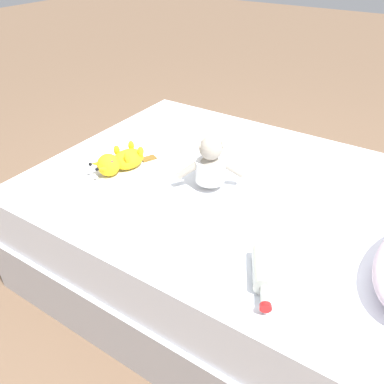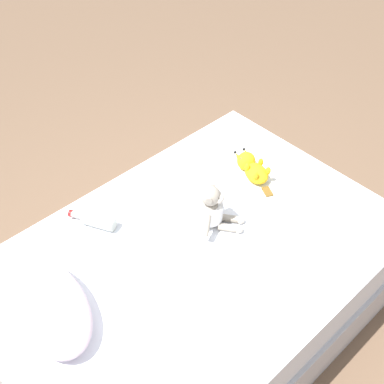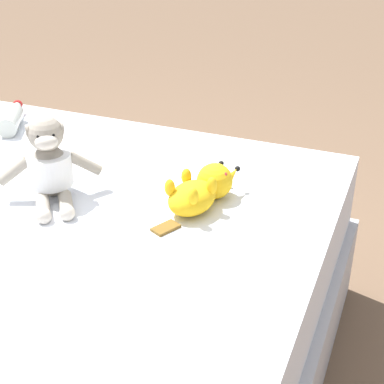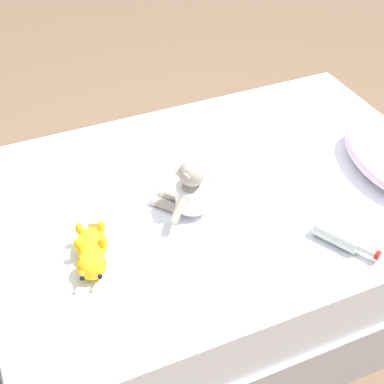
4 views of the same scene
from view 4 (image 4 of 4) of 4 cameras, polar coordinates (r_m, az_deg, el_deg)
ground_plane at (r=2.62m, az=2.57°, el=-8.84°), size 16.00×16.00×0.00m
bed at (r=2.43m, az=2.75°, el=-4.73°), size 1.33×1.91×0.53m
plush_monkey at (r=2.09m, az=-0.26°, el=0.02°), size 0.25×0.26×0.24m
plush_yellow_creature at (r=1.96m, az=-9.92°, el=-5.94°), size 0.33×0.16×0.10m
glass_bottle at (r=2.07m, az=14.46°, el=-4.34°), size 0.24×0.16×0.07m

